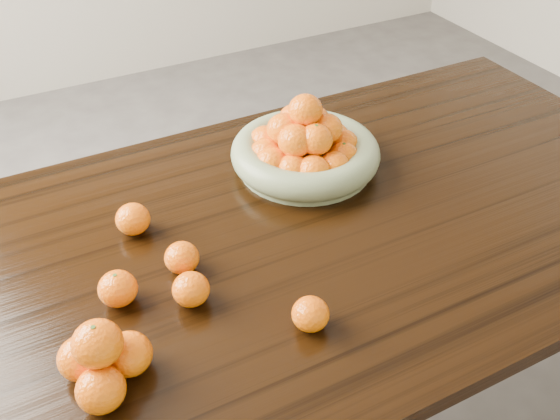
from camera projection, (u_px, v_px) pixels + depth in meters
name	position (u px, v px, depth m)	size (l,w,h in m)	color
dining_table	(291.00, 259.00, 1.42)	(2.00, 1.00, 0.75)	black
fruit_bowl	(305.00, 148.00, 1.53)	(0.37, 0.37, 0.20)	gray
orange_pyramid	(102.00, 361.00, 1.02)	(0.15, 0.16, 0.13)	orange
loose_orange_0	(118.00, 289.00, 1.17)	(0.07, 0.07, 0.07)	orange
loose_orange_1	(191.00, 289.00, 1.17)	(0.07, 0.07, 0.07)	orange
loose_orange_2	(310.00, 314.00, 1.13)	(0.07, 0.07, 0.06)	orange
loose_orange_3	(133.00, 219.00, 1.34)	(0.07, 0.07, 0.07)	orange
loose_orange_4	(182.00, 258.00, 1.24)	(0.07, 0.07, 0.07)	orange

